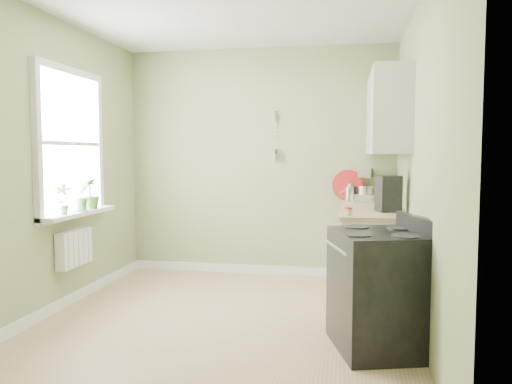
% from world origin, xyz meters
% --- Properties ---
extents(floor, '(3.20, 3.60, 0.02)m').
position_xyz_m(floor, '(0.00, 0.00, -0.01)').
color(floor, tan).
rests_on(floor, ground).
extents(ceiling, '(3.20, 3.60, 0.02)m').
position_xyz_m(ceiling, '(0.00, 0.00, 2.71)').
color(ceiling, white).
rests_on(ceiling, wall_back).
extents(wall_back, '(3.20, 0.02, 2.70)m').
position_xyz_m(wall_back, '(0.00, 1.81, 1.35)').
color(wall_back, '#979F6C').
rests_on(wall_back, floor).
extents(wall_left, '(0.02, 3.60, 2.70)m').
position_xyz_m(wall_left, '(-1.61, 0.00, 1.35)').
color(wall_left, '#979F6C').
rests_on(wall_left, floor).
extents(wall_right, '(0.02, 3.60, 2.70)m').
position_xyz_m(wall_right, '(1.61, 0.00, 1.35)').
color(wall_right, '#979F6C').
rests_on(wall_right, floor).
extents(base_cabinets, '(0.60, 1.60, 0.87)m').
position_xyz_m(base_cabinets, '(1.30, 1.00, 0.43)').
color(base_cabinets, silver).
rests_on(base_cabinets, floor).
extents(countertop, '(0.64, 1.60, 0.04)m').
position_xyz_m(countertop, '(1.29, 1.00, 0.89)').
color(countertop, tan).
rests_on(countertop, base_cabinets).
extents(upper_cabinets, '(0.35, 1.40, 0.80)m').
position_xyz_m(upper_cabinets, '(1.43, 1.10, 1.85)').
color(upper_cabinets, silver).
rests_on(upper_cabinets, wall_right).
extents(window, '(0.06, 1.14, 1.44)m').
position_xyz_m(window, '(-1.58, 0.30, 1.55)').
color(window, white).
rests_on(window, wall_left).
extents(window_sill, '(0.18, 1.14, 0.04)m').
position_xyz_m(window_sill, '(-1.51, 0.30, 0.88)').
color(window_sill, white).
rests_on(window_sill, wall_left).
extents(radiator, '(0.12, 0.50, 0.35)m').
position_xyz_m(radiator, '(-1.54, 0.25, 0.55)').
color(radiator, white).
rests_on(radiator, wall_left).
extents(wall_utensils, '(0.02, 0.14, 0.58)m').
position_xyz_m(wall_utensils, '(0.20, 1.78, 1.56)').
color(wall_utensils, tan).
rests_on(wall_utensils, wall_back).
extents(stove, '(0.81, 0.86, 1.00)m').
position_xyz_m(stove, '(1.28, -0.37, 0.45)').
color(stove, black).
rests_on(stove, floor).
extents(stand_mixer, '(0.25, 0.37, 0.42)m').
position_xyz_m(stand_mixer, '(1.24, 1.74, 1.09)').
color(stand_mixer, '#B2B2B7').
rests_on(stand_mixer, countertop).
extents(kettle, '(0.20, 0.12, 0.21)m').
position_xyz_m(kettle, '(1.07, 1.69, 1.01)').
color(kettle, silver).
rests_on(kettle, countertop).
extents(coffee_maker, '(0.24, 0.26, 0.34)m').
position_xyz_m(coffee_maker, '(1.42, 0.71, 1.07)').
color(coffee_maker, black).
rests_on(coffee_maker, countertop).
extents(red_tray, '(0.37, 0.10, 0.36)m').
position_xyz_m(red_tray, '(1.05, 1.72, 1.09)').
color(red_tray, '#B01C1C').
rests_on(red_tray, countertop).
extents(jar, '(0.07, 0.07, 0.07)m').
position_xyz_m(jar, '(1.05, 0.30, 0.95)').
color(jar, '#B1AB89').
rests_on(jar, countertop).
extents(plant_a, '(0.18, 0.16, 0.29)m').
position_xyz_m(plant_a, '(-1.50, 0.02, 1.04)').
color(plant_a, '#3E6A2B').
rests_on(plant_a, window_sill).
extents(plant_b, '(0.18, 0.19, 0.28)m').
position_xyz_m(plant_b, '(-1.50, 0.34, 1.04)').
color(plant_b, '#3E6A2B').
rests_on(plant_b, window_sill).
extents(plant_c, '(0.22, 0.22, 0.31)m').
position_xyz_m(plant_c, '(-1.50, 0.52, 1.05)').
color(plant_c, '#3E6A2B').
rests_on(plant_c, window_sill).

